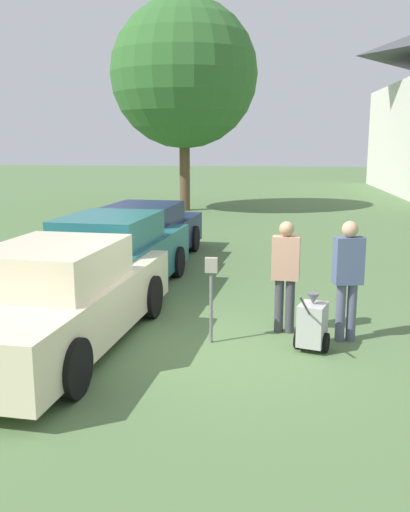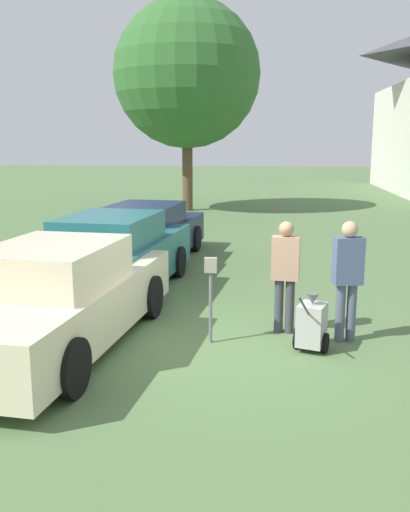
{
  "view_description": "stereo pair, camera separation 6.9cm",
  "coord_description": "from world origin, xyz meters",
  "px_view_note": "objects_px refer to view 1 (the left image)",
  "views": [
    {
      "loc": [
        0.58,
        -7.79,
        2.95
      ],
      "look_at": [
        -0.37,
        1.3,
        1.1
      ],
      "focal_mm": 40.0,
      "sensor_mm": 36.0,
      "label": 1
    },
    {
      "loc": [
        0.65,
        -7.78,
        2.95
      ],
      "look_at": [
        -0.37,
        1.3,
        1.1
      ],
      "focal_mm": 40.0,
      "sensor_mm": 36.0,
      "label": 2
    }
  ],
  "objects_px": {
    "parking_meter": "(211,284)",
    "equipment_cart": "(312,324)",
    "parked_car_teal": "(113,258)",
    "parked_car_navy": "(146,235)",
    "person_worker": "(285,270)",
    "person_supervisor": "(348,273)",
    "parked_car_cream": "(60,299)"
  },
  "relations": [
    {
      "from": "parking_meter",
      "to": "equipment_cart",
      "type": "height_order",
      "value": "parking_meter"
    },
    {
      "from": "parked_car_teal",
      "to": "parked_car_navy",
      "type": "xyz_separation_m",
      "value": [
        0.0,
        3.05,
        -0.05
      ]
    },
    {
      "from": "parked_car_teal",
      "to": "parked_car_navy",
      "type": "distance_m",
      "value": 3.05
    },
    {
      "from": "person_worker",
      "to": "person_supervisor",
      "type": "relative_size",
      "value": 0.97
    },
    {
      "from": "parked_car_navy",
      "to": "equipment_cart",
      "type": "bearing_deg",
      "value": -52.32
    },
    {
      "from": "parked_car_teal",
      "to": "equipment_cart",
      "type": "xyz_separation_m",
      "value": [
        3.61,
        -2.7,
        -0.34
      ]
    },
    {
      "from": "parking_meter",
      "to": "person_worker",
      "type": "height_order",
      "value": "person_worker"
    },
    {
      "from": "parked_car_navy",
      "to": "parking_meter",
      "type": "distance_m",
      "value": 5.98
    },
    {
      "from": "parked_car_navy",
      "to": "person_supervisor",
      "type": "xyz_separation_m",
      "value": [
        4.14,
        -5.29,
        0.36
      ]
    },
    {
      "from": "parked_car_cream",
      "to": "person_supervisor",
      "type": "distance_m",
      "value": 4.21
    },
    {
      "from": "person_supervisor",
      "to": "parked_car_cream",
      "type": "bearing_deg",
      "value": -2.15
    },
    {
      "from": "parked_car_cream",
      "to": "equipment_cart",
      "type": "relative_size",
      "value": 5.25
    },
    {
      "from": "parked_car_teal",
      "to": "parked_car_navy",
      "type": "bearing_deg",
      "value": 95.52
    },
    {
      "from": "parking_meter",
      "to": "person_worker",
      "type": "bearing_deg",
      "value": 28.34
    },
    {
      "from": "parked_car_cream",
      "to": "parked_car_teal",
      "type": "relative_size",
      "value": 0.97
    },
    {
      "from": "parked_car_cream",
      "to": "parking_meter",
      "type": "bearing_deg",
      "value": 15.85
    },
    {
      "from": "person_supervisor",
      "to": "equipment_cart",
      "type": "distance_m",
      "value": 0.96
    },
    {
      "from": "parking_meter",
      "to": "person_worker",
      "type": "distance_m",
      "value": 1.25
    },
    {
      "from": "person_supervisor",
      "to": "equipment_cart",
      "type": "height_order",
      "value": "person_supervisor"
    },
    {
      "from": "person_worker",
      "to": "person_supervisor",
      "type": "height_order",
      "value": "person_supervisor"
    },
    {
      "from": "parked_car_teal",
      "to": "parking_meter",
      "type": "distance_m",
      "value": 3.32
    },
    {
      "from": "parked_car_cream",
      "to": "parked_car_navy",
      "type": "relative_size",
      "value": 1.01
    },
    {
      "from": "parking_meter",
      "to": "person_supervisor",
      "type": "distance_m",
      "value": 2.02
    },
    {
      "from": "parked_car_navy",
      "to": "person_worker",
      "type": "distance_m",
      "value": 5.96
    },
    {
      "from": "parked_car_navy",
      "to": "equipment_cart",
      "type": "height_order",
      "value": "parked_car_navy"
    },
    {
      "from": "parked_car_navy",
      "to": "parked_car_teal",
      "type": "bearing_deg",
      "value": -84.48
    },
    {
      "from": "equipment_cart",
      "to": "parked_car_cream",
      "type": "bearing_deg",
      "value": -158.23
    },
    {
      "from": "parked_car_teal",
      "to": "person_worker",
      "type": "bearing_deg",
      "value": -25.39
    },
    {
      "from": "parked_car_cream",
      "to": "parking_meter",
      "type": "xyz_separation_m",
      "value": [
        2.15,
        0.39,
        0.19
      ]
    },
    {
      "from": "parked_car_teal",
      "to": "parked_car_cream",
      "type": "bearing_deg",
      "value": -84.48
    },
    {
      "from": "parking_meter",
      "to": "person_supervisor",
      "type": "bearing_deg",
      "value": 8.28
    },
    {
      "from": "parked_car_teal",
      "to": "person_supervisor",
      "type": "height_order",
      "value": "person_supervisor"
    }
  ]
}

